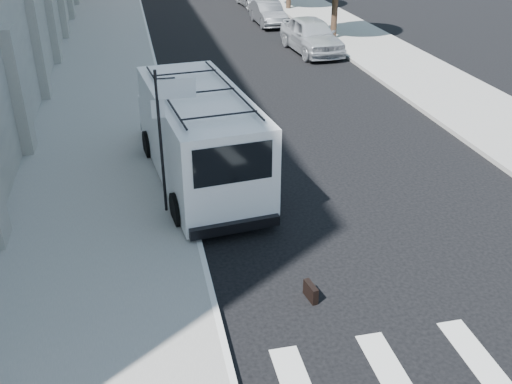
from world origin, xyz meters
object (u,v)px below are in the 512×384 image
briefcase (311,292)px  parked_car_b (268,13)px  parked_car_a (312,35)px  suitcase (195,204)px  cargo_van (198,135)px  businessman (200,199)px

briefcase → parked_car_b: bearing=68.9°
parked_car_a → briefcase: bearing=-111.0°
suitcase → parked_car_b: parked_car_b is taller
cargo_van → parked_car_b: 20.86m
suitcase → cargo_van: size_ratio=0.18×
briefcase → cargo_van: 5.98m
briefcase → suitcase: bearing=106.5°
suitcase → cargo_van: cargo_van is taller
cargo_van → businessman: bearing=-103.5°
suitcase → parked_car_b: (7.08, 21.75, 0.35)m
cargo_van → parked_car_a: 14.77m
briefcase → cargo_van: size_ratio=0.06×
briefcase → parked_car_a: parked_car_a is taller
suitcase → cargo_van: bearing=54.6°
suitcase → cargo_van: 2.26m
parked_car_a → parked_car_b: parked_car_a is taller
businessman → briefcase: size_ratio=4.55×
businessman → parked_car_b: (7.08, 22.75, -0.32)m
briefcase → parked_car_b: 25.99m
briefcase → cargo_van: cargo_van is taller
suitcase → briefcase: bearing=-89.0°
businessman → parked_car_b: 23.83m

